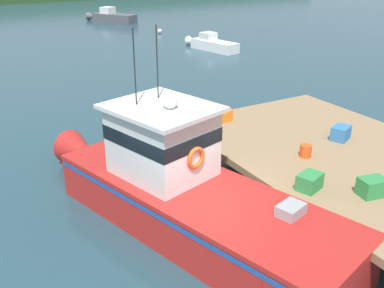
# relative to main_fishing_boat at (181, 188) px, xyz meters

# --- Properties ---
(ground_plane) EXTENTS (200.00, 200.00, 0.00)m
(ground_plane) POSITION_rel_main_fishing_boat_xyz_m (-0.05, -0.66, -1.01)
(ground_plane) COLOR #23424C
(dock) EXTENTS (6.00, 9.00, 1.20)m
(dock) POSITION_rel_main_fishing_boat_xyz_m (4.75, -0.66, 0.07)
(dock) COLOR #4C3D2D
(dock) RESTS_ON ground
(main_fishing_boat) EXTENTS (4.64, 9.92, 4.80)m
(main_fishing_boat) POSITION_rel_main_fishing_boat_xyz_m (0.00, 0.00, 0.00)
(main_fishing_boat) COLOR red
(main_fishing_boat) RESTS_ON ground
(crate_stack_near_edge) EXTENTS (0.63, 0.48, 0.40)m
(crate_stack_near_edge) POSITION_rel_main_fishing_boat_xyz_m (3.20, 3.03, 0.39)
(crate_stack_near_edge) COLOR orange
(crate_stack_near_edge) RESTS_ON dock
(crate_single_by_cleat) EXTENTS (0.71, 0.61, 0.39)m
(crate_single_by_cleat) POSITION_rel_main_fishing_boat_xyz_m (2.44, -1.85, 0.39)
(crate_single_by_cleat) COLOR #2D8442
(crate_single_by_cleat) RESTS_ON dock
(crate_stack_mid_dock) EXTENTS (0.68, 0.55, 0.42)m
(crate_stack_mid_dock) POSITION_rel_main_fishing_boat_xyz_m (3.48, -2.78, 0.41)
(crate_stack_mid_dock) COLOR #2D8442
(crate_stack_mid_dock) RESTS_ON dock
(crate_single_far) EXTENTS (0.72, 0.64, 0.41)m
(crate_single_far) POSITION_rel_main_fishing_boat_xyz_m (5.41, -0.06, 0.40)
(crate_single_far) COLOR #3370B2
(crate_single_far) RESTS_ON dock
(bait_bucket) EXTENTS (0.32, 0.32, 0.34)m
(bait_bucket) POSITION_rel_main_fishing_boat_xyz_m (3.65, -0.44, 0.36)
(bait_bucket) COLOR #E04C19
(bait_bucket) RESTS_ON dock
(moored_boat_far_right) EXTENTS (3.90, 5.45, 1.45)m
(moored_boat_far_right) POSITION_rel_main_fishing_boat_xyz_m (11.13, 34.87, -0.51)
(moored_boat_far_right) COLOR #4C4C51
(moored_boat_far_right) RESTS_ON ground
(moored_boat_mid_harbor) EXTENTS (1.95, 4.74, 1.18)m
(moored_boat_mid_harbor) POSITION_rel_main_fishing_boat_xyz_m (12.43, 18.26, -0.60)
(moored_boat_mid_harbor) COLOR white
(moored_boat_mid_harbor) RESTS_ON ground
(mooring_buoy_spare_mooring) EXTENTS (0.39, 0.39, 0.39)m
(mooring_buoy_spare_mooring) POSITION_rel_main_fishing_boat_xyz_m (12.32, 26.37, -0.81)
(mooring_buoy_spare_mooring) COLOR silver
(mooring_buoy_spare_mooring) RESTS_ON ground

